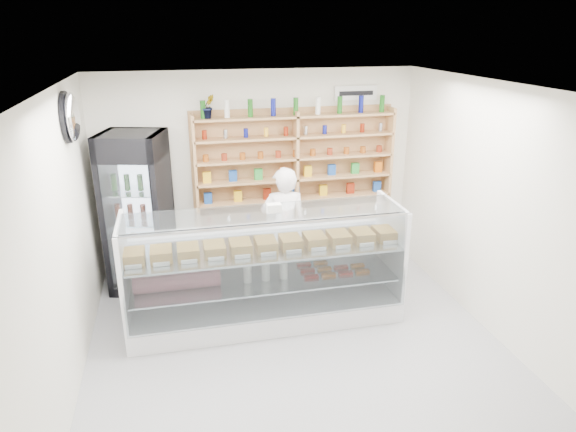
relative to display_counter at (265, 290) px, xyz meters
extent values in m
plane|color=#9B9BA0|center=(0.23, -0.85, -0.37)|extent=(5.00, 5.00, 0.00)
plane|color=white|center=(0.23, -0.85, 2.43)|extent=(5.00, 5.00, 0.00)
plane|color=silver|center=(0.23, 1.65, 1.03)|extent=(4.50, 0.00, 4.50)
plane|color=silver|center=(0.23, -3.35, 1.03)|extent=(4.50, 0.00, 4.50)
plane|color=silver|center=(-2.02, -0.85, 1.03)|extent=(0.00, 5.00, 5.00)
plane|color=silver|center=(2.48, -0.85, 1.03)|extent=(0.00, 5.00, 5.00)
cube|color=white|center=(0.00, -0.01, -0.24)|extent=(3.18, 0.90, 0.27)
cube|color=white|center=(0.00, 0.41, 0.22)|extent=(3.18, 0.05, 0.67)
cube|color=silver|center=(0.00, -0.01, 0.17)|extent=(3.06, 0.79, 0.02)
cube|color=silver|center=(0.00, -0.01, 0.56)|extent=(3.12, 0.83, 0.02)
cube|color=silver|center=(0.00, -0.45, 0.45)|extent=(3.12, 0.13, 1.11)
cube|color=silver|center=(0.00, -0.07, 1.01)|extent=(3.12, 0.63, 0.01)
imported|color=white|center=(0.41, 0.79, 0.46)|extent=(0.64, 0.45, 1.66)
cube|color=black|center=(-1.44, 1.19, 0.68)|extent=(0.92, 0.91, 2.11)
cube|color=#300434|center=(-1.35, 0.86, 1.57)|extent=(0.73, 0.22, 0.29)
cube|color=silver|center=(-1.35, 0.84, 0.58)|extent=(0.62, 0.18, 1.66)
cube|color=tan|center=(-0.67, 1.49, 1.22)|extent=(0.04, 0.28, 1.33)
cube|color=tan|center=(0.73, 1.49, 1.22)|extent=(0.04, 0.28, 1.33)
cube|color=tan|center=(2.13, 1.49, 1.22)|extent=(0.04, 0.28, 1.33)
cube|color=tan|center=(0.73, 1.49, 0.63)|extent=(2.80, 0.28, 0.03)
cube|color=tan|center=(0.73, 1.49, 0.93)|extent=(2.80, 0.28, 0.03)
cube|color=tan|center=(0.73, 1.49, 1.23)|extent=(2.80, 0.28, 0.03)
cube|color=tan|center=(0.73, 1.49, 1.53)|extent=(2.80, 0.28, 0.03)
cube|color=tan|center=(0.73, 1.49, 1.81)|extent=(2.80, 0.28, 0.03)
imported|color=#1E6626|center=(-0.45, 1.49, 1.98)|extent=(0.21, 0.19, 0.31)
ellipsoid|color=silver|center=(-1.94, 0.35, 2.08)|extent=(0.15, 0.50, 0.50)
cube|color=white|center=(1.63, 1.62, 2.08)|extent=(0.62, 0.03, 0.20)
camera|label=1|loc=(-0.95, -5.35, 2.96)|focal=32.00mm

